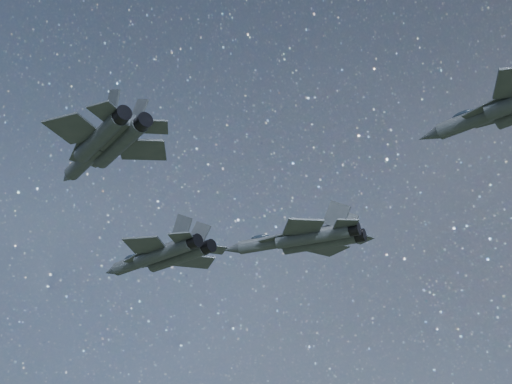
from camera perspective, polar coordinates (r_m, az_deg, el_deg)
The scene contains 3 objects.
jet_lead at distance 86.86m, azimuth -7.48°, elevation -5.03°, with size 19.34×13.70×4.91m.
jet_left at distance 79.63m, azimuth 3.89°, elevation -3.76°, with size 17.80×12.13×4.47m.
jet_right at distance 60.67m, azimuth -12.09°, elevation 3.78°, with size 15.84×10.70×3.99m.
Camera 1 is at (37.12, -48.85, 127.59)m, focal length 50.00 mm.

